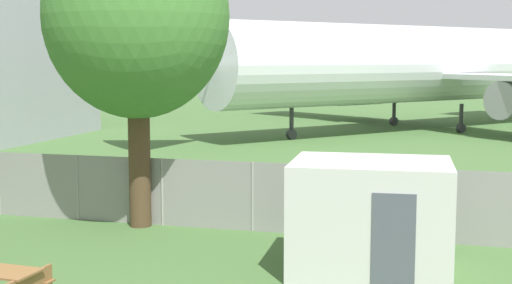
% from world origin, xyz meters
% --- Properties ---
extents(perimeter_fence, '(56.07, 0.07, 1.84)m').
position_xyz_m(perimeter_fence, '(0.00, 11.05, 0.92)').
color(perimeter_fence, gray).
rests_on(perimeter_fence, ground).
extents(airplane, '(29.32, 32.66, 13.70)m').
position_xyz_m(airplane, '(5.37, 39.52, 4.10)').
color(airplane, silver).
rests_on(airplane, ground).
extents(portable_cabin, '(3.44, 2.66, 2.39)m').
position_xyz_m(portable_cabin, '(5.92, 8.22, 1.19)').
color(portable_cabin, silver).
rests_on(portable_cabin, ground).
extents(tree_near_hangar, '(4.88, 4.88, 8.30)m').
position_xyz_m(tree_near_hangar, '(-0.54, 10.81, 5.58)').
color(tree_near_hangar, '#4C3823').
rests_on(tree_near_hangar, ground).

